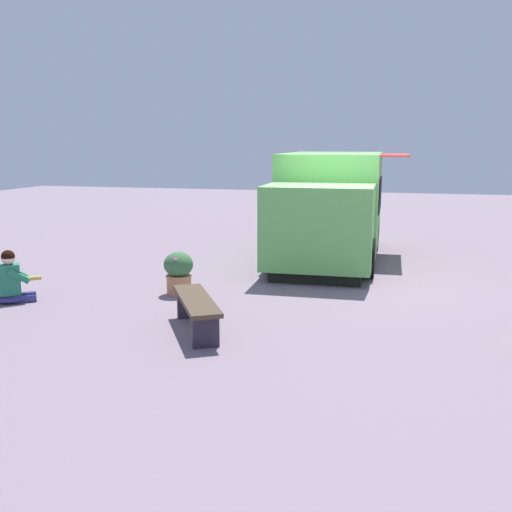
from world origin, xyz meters
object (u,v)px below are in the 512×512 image
(person_customer, at_px, (12,282))
(planter_flowering_far, at_px, (179,272))
(plaza_bench, at_px, (196,306))
(food_truck, at_px, (330,209))

(person_customer, distance_m, planter_flowering_far, 2.67)
(person_customer, height_order, plaza_bench, person_customer)
(planter_flowering_far, relative_size, plaza_bench, 0.44)
(person_customer, relative_size, plaza_bench, 0.52)
(plaza_bench, bearing_deg, food_truck, -10.68)
(planter_flowering_far, bearing_deg, person_customer, 115.54)
(planter_flowering_far, distance_m, plaza_bench, 2.11)
(planter_flowering_far, height_order, plaza_bench, planter_flowering_far)
(plaza_bench, bearing_deg, planter_flowering_far, 28.15)
(plaza_bench, bearing_deg, person_customer, 78.24)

